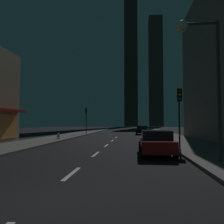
{
  "coord_description": "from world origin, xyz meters",
  "views": [
    {
      "loc": [
        2.31,
        -5.02,
        1.89
      ],
      "look_at": [
        0.0,
        18.44,
        3.05
      ],
      "focal_mm": 35.83,
      "sensor_mm": 36.0,
      "label": 1
    }
  ],
  "objects": [
    {
      "name": "skyscraper_distant_tall",
      "position": [
        0.86,
        112.28,
        37.53
      ],
      "size": [
        6.95,
        6.69,
        75.05
      ],
      "primitive_type": "cube",
      "color": "#312E24",
      "rests_on": "ground"
    },
    {
      "name": "car_parked_near",
      "position": [
        3.6,
        8.37,
        0.74
      ],
      "size": [
        1.98,
        4.24,
        1.45
      ],
      "color": "#B21919",
      "rests_on": "ground"
    },
    {
      "name": "car_parked_far",
      "position": [
        3.6,
        32.04,
        0.74
      ],
      "size": [
        1.98,
        4.24,
        1.45
      ],
      "color": "black",
      "rests_on": "ground"
    },
    {
      "name": "fire_hydrant_far_left",
      "position": [
        -5.9,
        18.71,
        0.45
      ],
      "size": [
        0.42,
        0.3,
        0.65
      ],
      "color": "#B2B2B2",
      "rests_on": "sidewalk_left"
    },
    {
      "name": "traffic_light_near_right",
      "position": [
        5.5,
        11.0,
        3.19
      ],
      "size": [
        0.32,
        0.48,
        4.2
      ],
      "color": "#2D2D2D",
      "rests_on": "sidewalk_right"
    },
    {
      "name": "street_lamp_right",
      "position": [
        5.38,
        5.58,
        5.07
      ],
      "size": [
        1.96,
        0.56,
        6.58
      ],
      "color": "#38383D",
      "rests_on": "sidewalk_right"
    },
    {
      "name": "sidewalk_right",
      "position": [
        7.0,
        32.0,
        0.07
      ],
      "size": [
        4.0,
        76.0,
        0.15
      ],
      "primitive_type": "cube",
      "color": "#605E59",
      "rests_on": "ground"
    },
    {
      "name": "skyscraper_distant_mid",
      "position": [
        13.81,
        113.35,
        28.91
      ],
      "size": [
        6.9,
        7.93,
        57.82
      ],
      "primitive_type": "cube",
      "color": "#3A372B",
      "rests_on": "ground"
    },
    {
      "name": "traffic_light_far_left",
      "position": [
        -5.5,
        30.95,
        3.19
      ],
      "size": [
        0.32,
        0.48,
        4.2
      ],
      "color": "#2D2D2D",
      "rests_on": "sidewalk_left"
    },
    {
      "name": "lane_marking_center",
      "position": [
        0.0,
        11.0,
        0.01
      ],
      "size": [
        0.16,
        28.2,
        0.01
      ],
      "color": "silver",
      "rests_on": "ground"
    },
    {
      "name": "ground_plane",
      "position": [
        0.0,
        32.0,
        -0.05
      ],
      "size": [
        78.0,
        136.0,
        0.1
      ],
      "primitive_type": "cube",
      "color": "black"
    },
    {
      "name": "sidewalk_left",
      "position": [
        -7.0,
        32.0,
        0.07
      ],
      "size": [
        4.0,
        76.0,
        0.15
      ],
      "primitive_type": "cube",
      "color": "#605E59",
      "rests_on": "ground"
    }
  ]
}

